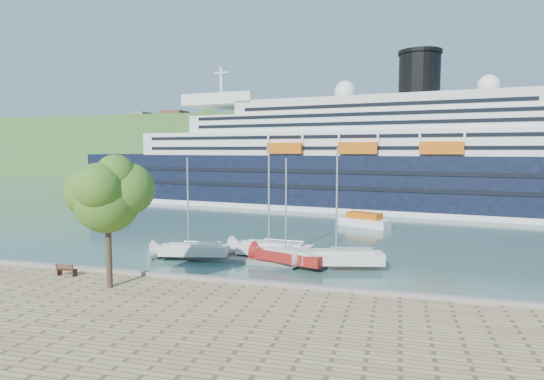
# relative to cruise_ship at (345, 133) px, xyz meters

# --- Properties ---
(ground) EXTENTS (400.00, 400.00, 0.00)m
(ground) POSITION_rel_cruise_ship_xyz_m (-3.82, -54.10, -13.82)
(ground) COLOR #335A53
(ground) RESTS_ON ground
(far_hillside) EXTENTS (400.00, 50.00, 24.00)m
(far_hillside) POSITION_rel_cruise_ship_xyz_m (-3.82, 90.90, -1.82)
(far_hillside) COLOR #375622
(far_hillside) RESTS_ON ground
(quay_coping) EXTENTS (220.00, 0.50, 0.30)m
(quay_coping) POSITION_rel_cruise_ship_xyz_m (-3.82, -54.30, -12.67)
(quay_coping) COLOR slate
(quay_coping) RESTS_ON promenade
(cruise_ship) EXTENTS (124.37, 34.38, 27.64)m
(cruise_ship) POSITION_rel_cruise_ship_xyz_m (0.00, 0.00, 0.00)
(cruise_ship) COLOR black
(cruise_ship) RESTS_ON ground
(park_bench) EXTENTS (1.65, 0.72, 1.04)m
(park_bench) POSITION_rel_cruise_ship_xyz_m (-14.77, -56.06, -12.30)
(park_bench) COLOR #431E13
(park_bench) RESTS_ON promenade
(promenade_tree) EXTENTS (6.09, 6.09, 10.08)m
(promenade_tree) POSITION_rel_cruise_ship_xyz_m (-9.80, -57.72, -7.78)
(promenade_tree) COLOR #356B1C
(promenade_tree) RESTS_ON promenade
(floating_pontoon) EXTENTS (17.02, 2.78, 0.38)m
(floating_pontoon) POSITION_rel_cruise_ship_xyz_m (-4.96, -44.24, -13.63)
(floating_pontoon) COLOR gray
(floating_pontoon) RESTS_ON ground
(sailboat_white_near) EXTENTS (7.59, 3.52, 9.47)m
(sailboat_white_near) POSITION_rel_cruise_ship_xyz_m (-9.28, -45.11, -9.09)
(sailboat_white_near) COLOR silver
(sailboat_white_near) RESTS_ON ground
(sailboat_red) EXTENTS (7.60, 4.27, 9.47)m
(sailboat_red) POSITION_rel_cruise_ship_xyz_m (0.37, -45.18, -9.08)
(sailboat_red) COLOR maroon
(sailboat_red) RESTS_ON ground
(sailboat_white_far) EXTENTS (8.32, 4.09, 10.36)m
(sailboat_white_far) POSITION_rel_cruise_ship_xyz_m (5.02, -44.80, -8.64)
(sailboat_white_far) COLOR silver
(sailboat_white_far) RESTS_ON ground
(tender_launch) EXTENTS (7.51, 5.17, 1.97)m
(tender_launch) POSITION_rel_cruise_ship_xyz_m (5.26, -20.87, -12.83)
(tender_launch) COLOR #C7560B
(tender_launch) RESTS_ON ground
(sailboat_extra) EXTENTS (8.30, 2.83, 10.54)m
(sailboat_extra) POSITION_rel_cruise_ship_xyz_m (-1.70, -43.17, -8.55)
(sailboat_extra) COLOR silver
(sailboat_extra) RESTS_ON ground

